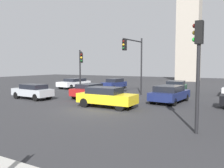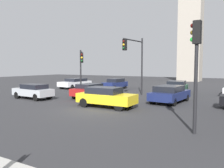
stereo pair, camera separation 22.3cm
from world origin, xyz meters
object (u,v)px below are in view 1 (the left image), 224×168
object	(u,v)px
car_5	(90,90)
car_0	(74,83)
car_7	(114,84)
traffic_light_1	(198,56)
car_4	(170,94)
traffic_light_0	(81,63)
car_8	(176,87)
traffic_light_2	(134,55)
car_1	(33,91)
car_3	(106,97)

from	to	relation	value
car_5	car_0	bearing A→B (deg)	48.22
car_7	car_5	bearing A→B (deg)	16.29
traffic_light_1	car_4	xyz separation A→B (m)	(-3.42, 8.16, -2.75)
traffic_light_0	car_8	size ratio (longest dim) A/B	1.03
traffic_light_2	car_5	world-z (taller)	traffic_light_2
car_0	car_8	xyz separation A→B (m)	(13.64, 0.69, 0.03)
traffic_light_1	car_7	size ratio (longest dim) A/B	1.25
traffic_light_2	car_1	bearing A→B (deg)	-45.65
traffic_light_0	traffic_light_1	distance (m)	15.20
traffic_light_0	car_5	world-z (taller)	traffic_light_0
traffic_light_0	car_7	world-z (taller)	traffic_light_0
car_7	traffic_light_0	bearing A→B (deg)	3.40
car_1	car_3	xyz separation A→B (m)	(8.06, -0.33, 0.06)
car_1	car_8	xyz separation A→B (m)	(10.44, 10.75, 0.02)
traffic_light_0	traffic_light_2	size ratio (longest dim) A/B	0.81
car_0	car_8	bearing A→B (deg)	98.22
car_3	car_7	xyz separation A→B (m)	(-5.86, 12.00, -0.07)
car_0	car_5	world-z (taller)	car_5
car_0	car_1	xyz separation A→B (m)	(3.19, -10.06, 0.02)
car_4	car_0	bearing A→B (deg)	73.64
car_4	car_5	xyz separation A→B (m)	(-7.34, -0.92, -0.01)
traffic_light_0	car_8	bearing A→B (deg)	88.32
traffic_light_0	car_8	xyz separation A→B (m)	(8.21, 6.42, -2.55)
traffic_light_1	car_3	bearing A→B (deg)	-23.60
traffic_light_0	car_0	world-z (taller)	traffic_light_0
traffic_light_1	car_8	world-z (taller)	traffic_light_1
traffic_light_0	car_5	bearing A→B (deg)	20.61
traffic_light_0	car_5	xyz separation A→B (m)	(1.94, -1.11, -2.56)
car_0	car_5	xyz separation A→B (m)	(7.37, -6.83, 0.02)
car_3	car_4	xyz separation A→B (m)	(3.47, 4.48, -0.04)
traffic_light_1	car_3	xyz separation A→B (m)	(-6.88, 3.68, -2.71)
traffic_light_1	car_0	bearing A→B (deg)	-33.29
car_3	car_8	size ratio (longest dim) A/B	0.93
car_7	car_8	bearing A→B (deg)	86.71
traffic_light_0	car_5	size ratio (longest dim) A/B	1.12
car_8	car_0	bearing A→B (deg)	86.90
car_4	car_8	xyz separation A→B (m)	(-1.08, 6.60, 0.01)
traffic_light_2	car_5	bearing A→B (deg)	-43.03
car_5	car_4	bearing A→B (deg)	-81.80
traffic_light_1	car_0	size ratio (longest dim) A/B	1.05
car_3	car_8	distance (m)	11.34
traffic_light_1	car_4	distance (m)	9.26
car_3	car_4	bearing A→B (deg)	52.21
car_1	car_7	distance (m)	11.87
car_1	car_3	distance (m)	8.06
traffic_light_0	car_1	size ratio (longest dim) A/B	1.14
car_3	car_8	world-z (taller)	car_3
car_0	car_4	size ratio (longest dim) A/B	1.03
traffic_light_2	car_8	world-z (taller)	traffic_light_2
car_3	car_5	size ratio (longest dim) A/B	1.02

